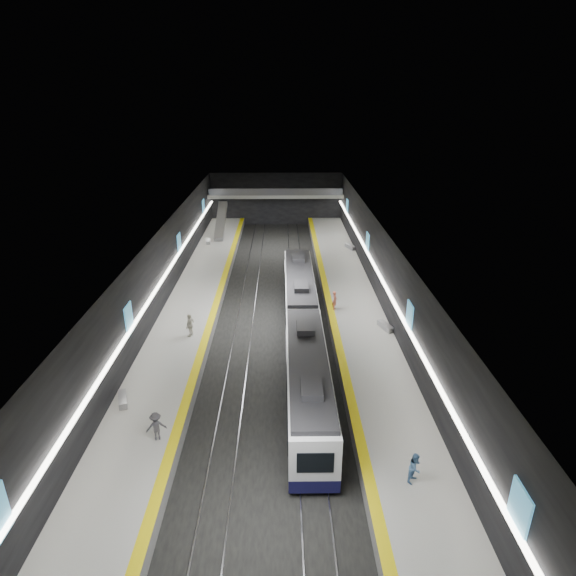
{
  "coord_description": "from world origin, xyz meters",
  "views": [
    {
      "loc": [
        0.91,
        -38.64,
        19.38
      ],
      "look_at": [
        1.44,
        3.25,
        2.2
      ],
      "focal_mm": 30.0,
      "sensor_mm": 36.0,
      "label": 1
    }
  ],
  "objects_px": {
    "train": "(303,328)",
    "bench_left_far": "(208,242)",
    "bench_right_near": "(386,326)",
    "passenger_left_a": "(190,325)",
    "passenger_left_b": "(156,427)",
    "bench_right_far": "(350,247)",
    "bench_left_near": "(123,399)",
    "escalator": "(221,221)",
    "passenger_right_b": "(415,468)",
    "passenger_right_a": "(335,301)"
  },
  "relations": [
    {
      "from": "train",
      "to": "passenger_left_b",
      "type": "height_order",
      "value": "train"
    },
    {
      "from": "bench_left_near",
      "to": "passenger_left_b",
      "type": "relative_size",
      "value": 1.02
    },
    {
      "from": "bench_right_near",
      "to": "passenger_right_a",
      "type": "relative_size",
      "value": 1.07
    },
    {
      "from": "bench_left_far",
      "to": "passenger_right_b",
      "type": "height_order",
      "value": "passenger_right_b"
    },
    {
      "from": "bench_left_near",
      "to": "bench_right_near",
      "type": "bearing_deg",
      "value": 9.41
    },
    {
      "from": "train",
      "to": "bench_right_near",
      "type": "distance_m",
      "value": 7.34
    },
    {
      "from": "bench_left_near",
      "to": "bench_left_far",
      "type": "relative_size",
      "value": 1.03
    },
    {
      "from": "train",
      "to": "passenger_right_b",
      "type": "height_order",
      "value": "train"
    },
    {
      "from": "bench_right_far",
      "to": "passenger_left_b",
      "type": "bearing_deg",
      "value": -136.5
    },
    {
      "from": "bench_right_far",
      "to": "passenger_right_a",
      "type": "bearing_deg",
      "value": -124.68
    },
    {
      "from": "bench_left_far",
      "to": "bench_right_far",
      "type": "height_order",
      "value": "bench_right_far"
    },
    {
      "from": "bench_right_near",
      "to": "bench_right_far",
      "type": "distance_m",
      "value": 22.11
    },
    {
      "from": "bench_right_far",
      "to": "passenger_left_a",
      "type": "relative_size",
      "value": 1.04
    },
    {
      "from": "train",
      "to": "escalator",
      "type": "relative_size",
      "value": 3.76
    },
    {
      "from": "bench_left_near",
      "to": "passenger_right_b",
      "type": "xyz_separation_m",
      "value": [
        16.84,
        -6.88,
        0.63
      ]
    },
    {
      "from": "bench_right_near",
      "to": "bench_left_near",
      "type": "bearing_deg",
      "value": -171.76
    },
    {
      "from": "bench_left_near",
      "to": "passenger_left_b",
      "type": "bearing_deg",
      "value": -67.77
    },
    {
      "from": "bench_right_near",
      "to": "passenger_left_a",
      "type": "height_order",
      "value": "passenger_left_a"
    },
    {
      "from": "bench_left_near",
      "to": "passenger_left_b",
      "type": "height_order",
      "value": "passenger_left_b"
    },
    {
      "from": "bench_left_near",
      "to": "bench_right_near",
      "type": "relative_size",
      "value": 0.94
    },
    {
      "from": "passenger_right_a",
      "to": "passenger_left_a",
      "type": "height_order",
      "value": "passenger_left_a"
    },
    {
      "from": "bench_left_near",
      "to": "bench_right_far",
      "type": "bearing_deg",
      "value": 41.07
    },
    {
      "from": "train",
      "to": "bench_left_near",
      "type": "xyz_separation_m",
      "value": [
        -11.79,
        -7.99,
        -0.98
      ]
    },
    {
      "from": "bench_right_far",
      "to": "passenger_left_a",
      "type": "distance_m",
      "value": 28.18
    },
    {
      "from": "bench_left_near",
      "to": "passenger_right_a",
      "type": "distance_m",
      "value": 20.41
    },
    {
      "from": "bench_right_far",
      "to": "passenger_right_b",
      "type": "distance_m",
      "value": 39.04
    },
    {
      "from": "escalator",
      "to": "bench_right_near",
      "type": "relative_size",
      "value": 4.22
    },
    {
      "from": "bench_right_near",
      "to": "passenger_left_b",
      "type": "height_order",
      "value": "passenger_left_b"
    },
    {
      "from": "bench_left_near",
      "to": "passenger_left_a",
      "type": "relative_size",
      "value": 0.91
    },
    {
      "from": "bench_left_near",
      "to": "passenger_left_a",
      "type": "height_order",
      "value": "passenger_left_a"
    },
    {
      "from": "bench_left_near",
      "to": "passenger_right_a",
      "type": "xyz_separation_m",
      "value": [
        14.92,
        13.91,
        0.66
      ]
    },
    {
      "from": "bench_left_near",
      "to": "bench_right_far",
      "type": "height_order",
      "value": "bench_right_far"
    },
    {
      "from": "bench_right_near",
      "to": "bench_right_far",
      "type": "relative_size",
      "value": 0.94
    },
    {
      "from": "escalator",
      "to": "passenger_right_b",
      "type": "bearing_deg",
      "value": -71.81
    },
    {
      "from": "bench_left_near",
      "to": "bench_left_far",
      "type": "xyz_separation_m",
      "value": [
        0.55,
        34.68,
        -0.01
      ]
    },
    {
      "from": "passenger_right_a",
      "to": "passenger_left_b",
      "type": "relative_size",
      "value": 1.01
    },
    {
      "from": "passenger_right_b",
      "to": "passenger_left_b",
      "type": "relative_size",
      "value": 0.97
    },
    {
      "from": "train",
      "to": "passenger_right_a",
      "type": "height_order",
      "value": "train"
    },
    {
      "from": "bench_right_near",
      "to": "passenger_left_a",
      "type": "distance_m",
      "value": 16.07
    },
    {
      "from": "passenger_right_b",
      "to": "passenger_left_a",
      "type": "relative_size",
      "value": 0.86
    },
    {
      "from": "train",
      "to": "bench_left_far",
      "type": "relative_size",
      "value": 17.39
    },
    {
      "from": "bench_left_far",
      "to": "passenger_left_b",
      "type": "xyz_separation_m",
      "value": [
        2.49,
        -38.21,
        0.66
      ]
    },
    {
      "from": "bench_right_far",
      "to": "passenger_right_b",
      "type": "xyz_separation_m",
      "value": [
        -1.95,
        -38.98,
        0.6
      ]
    },
    {
      "from": "bench_left_far",
      "to": "bench_right_far",
      "type": "bearing_deg",
      "value": -14.41
    },
    {
      "from": "bench_left_far",
      "to": "bench_right_near",
      "type": "distance_m",
      "value": 30.7
    },
    {
      "from": "passenger_right_a",
      "to": "passenger_right_b",
      "type": "xyz_separation_m",
      "value": [
        1.92,
        -20.8,
        -0.04
      ]
    },
    {
      "from": "passenger_right_a",
      "to": "passenger_right_b",
      "type": "bearing_deg",
      "value": -163.09
    },
    {
      "from": "bench_left_far",
      "to": "passenger_right_b",
      "type": "relative_size",
      "value": 1.03
    },
    {
      "from": "bench_right_far",
      "to": "passenger_left_b",
      "type": "relative_size",
      "value": 1.16
    },
    {
      "from": "bench_right_near",
      "to": "passenger_left_b",
      "type": "relative_size",
      "value": 1.09
    }
  ]
}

